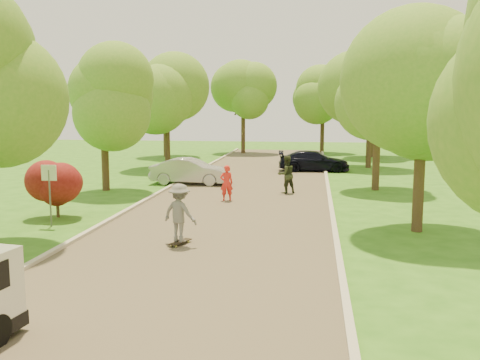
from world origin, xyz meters
The scene contains 21 objects.
ground centered at (0.00, 0.00, 0.00)m, with size 100.00×100.00×0.00m, color #2C6417.
road centered at (0.00, 8.00, 0.01)m, with size 8.00×60.00×0.01m, color #4C4438.
curb_left centered at (-4.05, 8.00, 0.06)m, with size 0.18×60.00×0.12m, color #B2AD9E.
curb_right centered at (4.05, 8.00, 0.06)m, with size 0.18×60.00×0.12m, color #B2AD9E.
street_sign centered at (-5.80, 4.00, 1.56)m, with size 0.55×0.06×2.17m.
red_shrub centered at (-6.30, 5.50, 1.10)m, with size 1.70×1.70×1.95m.
tree_l_midb centered at (-6.81, 12.00, 4.59)m, with size 4.30×4.20×6.62m.
tree_l_far centered at (-6.39, 22.00, 5.47)m, with size 4.92×4.80×7.79m.
tree_r_mida centered at (7.02, 5.00, 5.54)m, with size 5.13×5.00×7.95m.
tree_r_midb centered at (6.60, 14.00, 4.88)m, with size 4.51×4.40×7.01m.
tree_r_far centered at (7.23, 24.00, 5.83)m, with size 5.33×5.20×8.34m.
tree_bg_a centered at (-8.78, 30.00, 5.31)m, with size 5.12×5.00×7.72m.
tree_bg_b centered at (8.22, 32.00, 5.54)m, with size 5.12×5.00×7.95m.
tree_bg_c centered at (-2.79, 34.00, 5.02)m, with size 4.92×4.80×7.33m.
tree_bg_d centered at (4.22, 36.00, 5.31)m, with size 5.12×5.00×7.72m.
silver_sedan centered at (-3.30, 14.69, 0.70)m, with size 1.49×4.26×1.40m, color #B1B0B5.
dark_sedan centered at (3.30, 21.48, 0.66)m, with size 1.86×4.56×1.32m, color black.
longboard centered at (-0.67, 2.13, 0.10)m, with size 0.58×0.94×0.11m.
skateboarder centered at (-0.67, 2.13, 1.00)m, with size 1.14×0.66×1.77m, color slate.
person_striped centered at (-0.52, 9.88, 0.80)m, with size 0.58×0.38×1.60m, color red.
person_olive centered at (2.00, 12.30, 0.92)m, with size 0.90×0.70×1.84m, color #27301C.
Camera 1 is at (3.32, -13.30, 4.20)m, focal length 40.00 mm.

